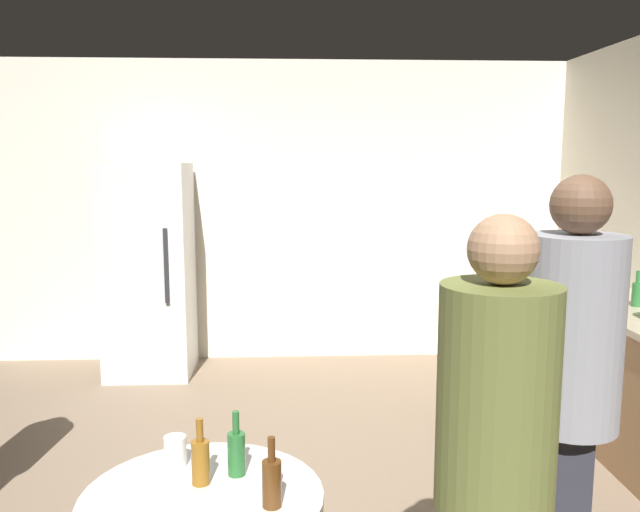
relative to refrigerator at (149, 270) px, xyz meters
The scene contains 10 objects.
ground_plane 2.63m from the refrigerator, 63.75° to the right, with size 5.20×5.20×0.10m, color #7A6651.
wall_back 1.25m from the refrigerator, 21.63° to the left, with size 5.32×0.06×2.70m, color silver.
refrigerator is the anchor object (origin of this frame).
beer_bottle_on_counter 3.73m from the refrigerator, 24.60° to the right, with size 0.06×0.06×0.23m.
beer_bottle_amber 3.52m from the refrigerator, 75.55° to the right, with size 0.06×0.06×0.23m.
beer_bottle_brown 3.74m from the refrigerator, 72.53° to the right, with size 0.06×0.06×0.23m.
beer_bottle_green 3.49m from the refrigerator, 73.46° to the right, with size 0.06×0.06×0.23m.
plastic_cup_white 3.36m from the refrigerator, 76.76° to the right, with size 0.08×0.08×0.11m, color white.
person_in_gray_shirt 3.97m from the refrigerator, 56.58° to the right, with size 0.44×0.44×1.77m.
person_in_olive_shirt 4.15m from the refrigerator, 64.85° to the right, with size 0.41×0.41×1.68m.
Camera 1 is at (0.09, -3.29, 1.82)m, focal length 36.48 mm.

